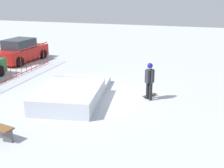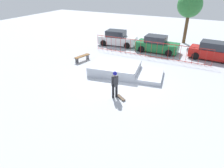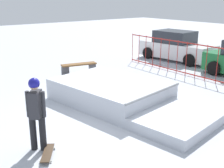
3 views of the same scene
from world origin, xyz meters
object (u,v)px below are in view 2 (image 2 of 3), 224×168
Objects in this scene: skater at (115,83)px; park_bench at (82,57)px; parked_car_white at (117,39)px; distant_tree at (190,5)px; skateboard at (121,97)px; parked_car_green at (157,45)px; skate_ramp at (121,70)px; parked_car_red at (213,52)px.

skater is 6.89m from park_bench.
skater reaches higher than park_bench.
distant_tree reaches higher than parked_car_white.
skateboard is 9.85m from parked_car_green.
park_bench is 7.60m from parked_car_green.
skate_ramp is at bearing 148.58° from skater.
distant_tree is at bearing 26.74° from parked_car_white.
skateboard is 15.01m from distant_tree.
skateboard is at bearing -74.62° from skate_ramp.
skater is at bearing -112.02° from parked_car_red.
skater is 0.42× the size of parked_car_green.
parked_car_green is at bearing -173.87° from parked_car_red.
skate_ramp is 1.35× the size of parked_car_white.
skate_ramp is 3.58m from skater.
skater is 1.01m from skateboard.
parked_car_green is 5.12m from parked_car_red.
parked_car_white reaches higher than park_bench.
parked_car_white and parked_car_red have the same top height.
distant_tree is at bearing 130.08° from parked_car_red.
skate_ramp is 9.03m from parked_car_red.
parked_car_red is (5.04, 9.95, -0.28)m from skater.
distant_tree reaches higher than park_bench.
skater is 0.41× the size of parked_car_white.
park_bench is (-4.22, 1.00, 0.04)m from skate_ramp.
skater is at bearing -141.91° from skateboard.
skater is 0.32× the size of distant_tree.
parked_car_white is 8.44m from distant_tree.
parked_car_white reaches higher than skate_ramp.
skate_ramp is 1.36× the size of parked_car_red.
skateboard is at bearing -69.66° from parked_car_white.
parked_car_red is (4.65, 9.93, 0.65)m from skateboard.
skater reaches higher than skate_ramp.
skater is at bearing -39.29° from park_bench.
park_bench reaches higher than skateboard.
parked_car_green is (5.23, 5.50, 0.37)m from park_bench.
park_bench is at bearing -133.26° from parked_car_green.
distant_tree reaches higher than parked_car_green.
skater reaches higher than skateboard.
skateboard is (1.49, -3.32, -0.24)m from skate_ramp.
parked_car_white and parked_car_green have the same top height.
skater reaches higher than parked_car_white.
skateboard is at bearing -86.93° from parked_car_green.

